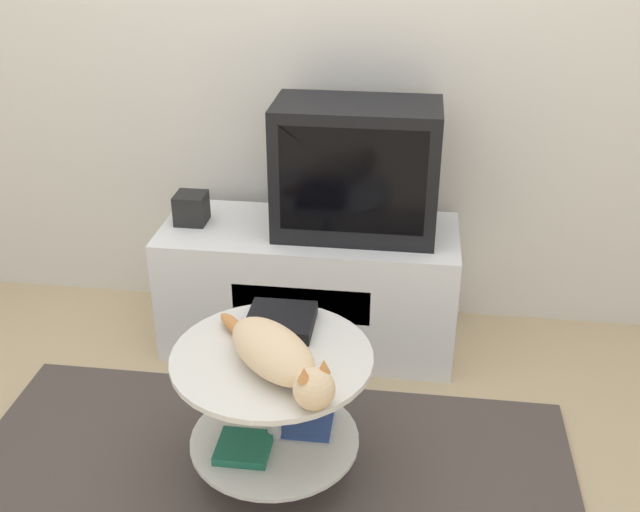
{
  "coord_description": "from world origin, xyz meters",
  "views": [
    {
      "loc": [
        0.41,
        -1.76,
        1.75
      ],
      "look_at": [
        0.12,
        0.42,
        0.62
      ],
      "focal_mm": 42.0,
      "sensor_mm": 36.0,
      "label": 1
    }
  ],
  "objects_px": {
    "dvd_box": "(281,321)",
    "cat": "(278,356)",
    "tv": "(356,170)",
    "speaker": "(191,208)"
  },
  "relations": [
    {
      "from": "speaker",
      "to": "cat",
      "type": "bearing_deg",
      "value": -60.65
    },
    {
      "from": "cat",
      "to": "tv",
      "type": "bearing_deg",
      "value": 129.02
    },
    {
      "from": "tv",
      "to": "speaker",
      "type": "height_order",
      "value": "tv"
    },
    {
      "from": "tv",
      "to": "dvd_box",
      "type": "bearing_deg",
      "value": -104.37
    },
    {
      "from": "speaker",
      "to": "dvd_box",
      "type": "xyz_separation_m",
      "value": [
        0.48,
        -0.67,
        -0.07
      ]
    },
    {
      "from": "dvd_box",
      "to": "cat",
      "type": "xyz_separation_m",
      "value": [
        0.04,
        -0.25,
        0.04
      ]
    },
    {
      "from": "tv",
      "to": "dvd_box",
      "type": "relative_size",
      "value": 2.94
    },
    {
      "from": "speaker",
      "to": "dvd_box",
      "type": "relative_size",
      "value": 0.58
    },
    {
      "from": "dvd_box",
      "to": "cat",
      "type": "height_order",
      "value": "cat"
    },
    {
      "from": "tv",
      "to": "dvd_box",
      "type": "distance_m",
      "value": 0.74
    }
  ]
}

